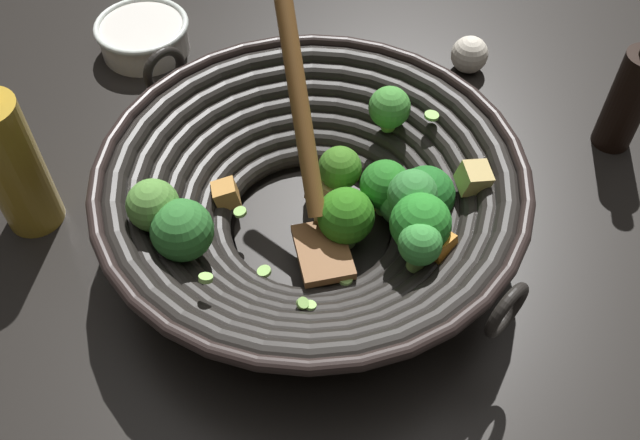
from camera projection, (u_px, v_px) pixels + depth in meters
ground_plane at (314, 234)px, 0.74m from camera, size 4.00×4.00×0.00m
wok at (316, 194)px, 0.69m from camera, size 0.42×0.42×0.26m
soy_sauce_bottle at (632, 97)px, 0.77m from camera, size 0.04×0.04×0.17m
cooking_oil_bottle at (12, 161)px, 0.69m from camera, size 0.06×0.06×0.21m
prep_bowl at (146, 35)px, 0.92m from camera, size 0.12×0.12×0.04m
garlic_bulb at (472, 55)px, 0.89m from camera, size 0.05×0.05×0.05m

